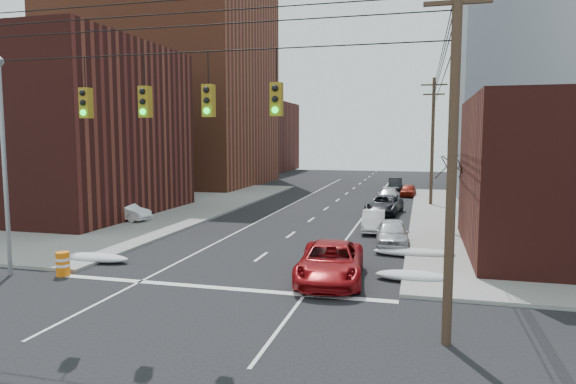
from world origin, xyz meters
The scene contains 26 objects.
ground centered at (0.00, 0.00, 0.00)m, with size 160.00×160.00×0.00m, color black.
sidewalk_nw centered at (-27.00, 27.00, 0.07)m, with size 40.00×40.00×0.15m, color gray.
building_brick_tall centered at (-24.00, 48.00, 15.00)m, with size 24.00×20.00×30.00m, color brown.
building_brick_near centered at (-22.00, 22.00, 6.50)m, with size 20.00×16.00×13.00m, color #451814.
building_brick_far centered at (-26.00, 74.00, 6.00)m, with size 22.00×18.00×12.00m, color #451814.
building_glass centered at (24.00, 70.00, 11.00)m, with size 20.00×18.00×22.00m, color gray.
utility_pole_right centered at (8.50, 3.00, 5.78)m, with size 2.20×0.28×11.00m.
utility_pole_far centered at (8.50, 34.00, 5.78)m, with size 2.20×0.28×11.00m.
traffic_signals centered at (0.10, 2.97, 7.17)m, with size 17.00×0.42×2.02m.
street_light centered at (-9.50, 6.00, 5.54)m, with size 0.44×0.44×9.32m.
bare_tree centered at (9.59, 20.00, 2.32)m, with size 2.09×2.20×4.93m.
snow_nw centered at (-7.40, 9.00, 0.21)m, with size 3.50×1.08×0.42m, color silver.
snow_ne centered at (7.40, 9.50, 0.21)m, with size 3.00×1.08×0.42m, color silver.
snow_east_far centered at (7.40, 14.00, 0.21)m, with size 4.00×1.08×0.42m, color silver.
red_pickup centered at (4.10, 8.66, 0.79)m, with size 2.62×5.69×1.58m, color maroon.
parked_car_a centered at (6.22, 15.99, 0.75)m, with size 1.78×4.41×1.50m, color silver.
parked_car_b centered at (4.80, 20.48, 0.66)m, with size 1.40×4.01×1.32m, color silver.
parked_car_c centered at (4.92, 28.20, 0.72)m, with size 2.38×5.17×1.44m, color black.
parked_car_d centered at (4.80, 35.33, 0.64)m, with size 1.78×4.39×1.27m, color #A8A8AD.
parked_car_e centered at (6.40, 40.93, 0.61)m, with size 1.45×3.61×1.23m, color maroon.
parked_car_f centered at (4.80, 46.82, 0.70)m, with size 1.47×4.23×1.39m, color black.
lot_car_a centered at (-12.40, 19.58, 0.77)m, with size 1.32×3.78×1.24m, color silver.
lot_car_b centered at (-15.13, 30.53, 0.93)m, with size 2.58×5.61×1.56m, color silver.
lot_car_c centered at (-17.66, 20.70, 0.82)m, with size 1.87×4.61×1.34m, color black.
lot_car_d centered at (-18.80, 27.33, 0.80)m, with size 1.53×3.80×1.29m, color #ADADB2.
construction_barrel centered at (-7.22, 6.50, 0.53)m, with size 0.71×0.71×1.04m.
Camera 1 is at (7.69, -12.01, 5.98)m, focal length 32.00 mm.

